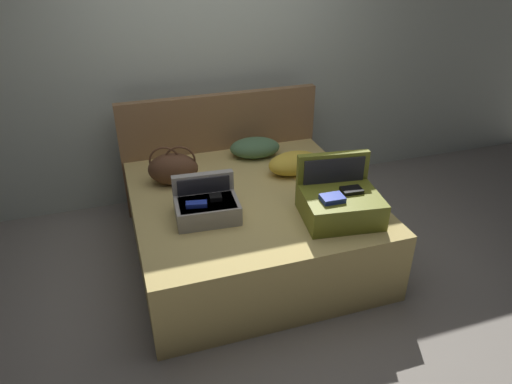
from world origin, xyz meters
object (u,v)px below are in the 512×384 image
(hard_case_large, at_px, (340,202))
(duffel_bag, at_px, (173,168))
(bed, at_px, (251,225))
(hard_case_medium, at_px, (206,206))
(pillow_center_head, at_px, (255,148))
(pillow_near_headboard, at_px, (294,163))

(hard_case_large, xyz_separation_m, duffel_bag, (-1.05, 0.88, 0.01))
(bed, height_order, hard_case_large, hard_case_large)
(hard_case_large, distance_m, hard_case_medium, 0.96)
(hard_case_large, height_order, pillow_center_head, hard_case_large)
(hard_case_large, distance_m, pillow_center_head, 1.19)
(pillow_center_head, bearing_deg, hard_case_medium, -126.65)
(duffel_bag, xyz_separation_m, pillow_center_head, (0.79, 0.28, -0.05))
(pillow_near_headboard, distance_m, pillow_center_head, 0.47)
(pillow_near_headboard, bearing_deg, bed, -151.70)
(bed, bearing_deg, pillow_center_head, 69.46)
(bed, relative_size, duffel_bag, 4.07)
(hard_case_large, relative_size, hard_case_medium, 1.26)
(bed, xyz_separation_m, pillow_near_headboard, (0.47, 0.25, 0.38))
(bed, height_order, pillow_center_head, pillow_center_head)
(duffel_bag, relative_size, pillow_near_headboard, 0.97)
(hard_case_medium, bearing_deg, pillow_near_headboard, 31.61)
(hard_case_medium, distance_m, pillow_near_headboard, 0.98)
(bed, distance_m, duffel_bag, 0.78)
(duffel_bag, height_order, pillow_near_headboard, duffel_bag)
(duffel_bag, bearing_deg, pillow_center_head, 19.85)
(duffel_bag, relative_size, pillow_center_head, 0.99)
(hard_case_medium, xyz_separation_m, pillow_near_headboard, (0.86, 0.46, -0.00))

